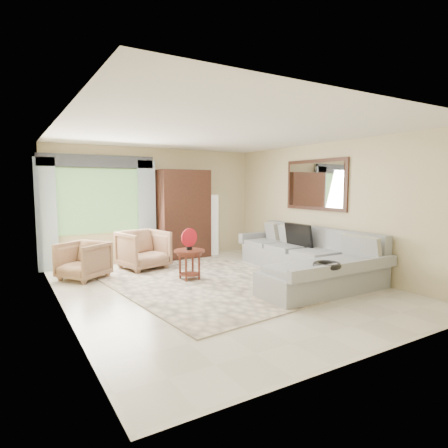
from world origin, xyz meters
TOP-DOWN VIEW (x-y plane):
  - ground at (0.00, 0.00)m, footprint 6.00×6.00m
  - area_rug at (-0.08, 0.40)m, footprint 3.40×4.29m
  - sectional_sofa at (1.78, -0.18)m, footprint 2.30×3.46m
  - tv_screen at (2.05, 0.37)m, footprint 0.14×0.74m
  - garden_hose at (1.00, -1.42)m, footprint 0.43×0.43m
  - coffee_table at (-0.25, 0.75)m, footprint 0.56×0.56m
  - red_disc at (-0.25, 0.75)m, footprint 0.34×0.08m
  - armchair_left at (-1.92, 1.81)m, footprint 1.06×1.05m
  - armchair_right at (-0.68, 2.06)m, footprint 1.04×1.06m
  - potted_plant at (-2.04, 2.39)m, footprint 0.49×0.44m
  - armoire at (0.55, 2.72)m, footprint 1.20×0.55m
  - floor_lamp at (1.35, 2.78)m, footprint 0.24×0.24m
  - window at (-1.35, 2.97)m, footprint 1.80×0.04m
  - curtain_left at (-2.40, 2.88)m, footprint 0.40×0.08m
  - curtain_right at (-0.30, 2.88)m, footprint 0.40×0.08m
  - valance at (-1.35, 2.90)m, footprint 2.40×0.12m
  - wall_mirror at (2.46, 0.35)m, footprint 0.05×1.70m

SIDE VIEW (x-z plane):
  - ground at x=0.00m, z-range 0.00..0.00m
  - area_rug at x=-0.08m, z-range 0.00..0.02m
  - potted_plant at x=-2.04m, z-range 0.00..0.52m
  - sectional_sofa at x=1.78m, z-range -0.17..0.73m
  - coffee_table at x=-0.25m, z-range 0.01..0.58m
  - armchair_left at x=-1.92m, z-range 0.00..0.70m
  - armchair_right at x=-0.68m, z-range 0.00..0.81m
  - garden_hose at x=1.00m, z-range 0.50..0.59m
  - tv_screen at x=2.05m, z-range 0.48..0.96m
  - floor_lamp at x=1.35m, z-range 0.00..1.50m
  - red_disc at x=-0.25m, z-range 0.62..0.96m
  - armoire at x=0.55m, z-range 0.00..2.10m
  - curtain_left at x=-2.40m, z-range 0.00..2.30m
  - curtain_right at x=-0.30m, z-range 0.00..2.30m
  - window at x=-1.35m, z-range 0.70..2.10m
  - wall_mirror at x=2.46m, z-range 1.22..2.27m
  - valance at x=-1.35m, z-range 2.12..2.38m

